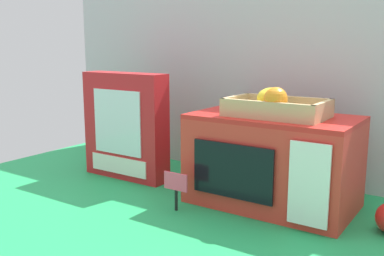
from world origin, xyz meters
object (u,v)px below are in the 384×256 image
toy_microwave (272,161)px  cookie_set_box (125,126)px  price_sign (176,186)px  food_groups_crate (276,107)px

toy_microwave → cookie_set_box: size_ratio=1.26×
toy_microwave → cookie_set_box: cookie_set_box is taller
cookie_set_box → price_sign: cookie_set_box is taller
cookie_set_box → price_sign: (0.30, -0.15, -0.10)m
toy_microwave → cookie_set_box: (-0.49, -0.03, 0.05)m
toy_microwave → food_groups_crate: food_groups_crate is taller
cookie_set_box → price_sign: bearing=-26.2°
food_groups_crate → toy_microwave: bearing=128.3°
cookie_set_box → price_sign: size_ratio=3.33×
toy_microwave → cookie_set_box: 0.49m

